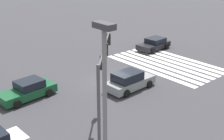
% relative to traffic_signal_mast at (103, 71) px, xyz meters
% --- Properties ---
extents(ground_plane, '(151.06, 151.06, 0.00)m').
position_rel_traffic_signal_mast_xyz_m(ground_plane, '(5.99, -5.99, -4.40)').
color(ground_plane, '#333338').
extents(crosswalk_markings, '(11.55, 6.30, 0.01)m').
position_rel_traffic_signal_mast_xyz_m(crosswalk_markings, '(5.99, -13.54, -4.40)').
color(crosswalk_markings, silver).
rests_on(crosswalk_markings, ground_plane).
extents(traffic_signal_mast, '(5.60, 5.60, 5.83)m').
position_rel_traffic_signal_mast_xyz_m(traffic_signal_mast, '(0.00, 0.00, 0.00)').
color(traffic_signal_mast, '#47474C').
rests_on(traffic_signal_mast, ground_plane).
extents(car_2, '(2.23, 4.53, 1.58)m').
position_rel_traffic_signal_mast_xyz_m(car_2, '(3.96, -6.16, -3.67)').
color(car_2, gray).
rests_on(car_2, ground_plane).
extents(car_3, '(2.33, 4.70, 1.47)m').
position_rel_traffic_signal_mast_xyz_m(car_3, '(8.09, 1.16, -3.73)').
color(car_3, '#144728').
rests_on(car_3, ground_plane).
extents(car_4, '(2.40, 4.35, 1.35)m').
position_rel_traffic_signal_mast_xyz_m(car_4, '(10.17, -16.38, -3.75)').
color(car_4, black).
rests_on(car_4, ground_plane).
extents(street_light_pole_a, '(0.80, 0.36, 9.05)m').
position_rel_traffic_signal_mast_xyz_m(street_light_pole_a, '(-6.00, 4.94, 0.94)').
color(street_light_pole_a, slate).
rests_on(street_light_pole_a, ground_plane).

